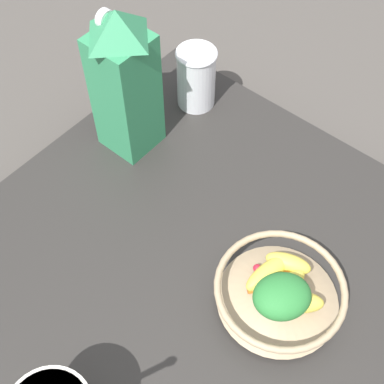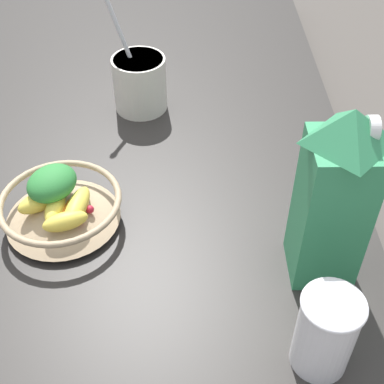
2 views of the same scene
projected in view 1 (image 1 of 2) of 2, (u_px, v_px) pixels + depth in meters
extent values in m
cylinder|color=tan|center=(277.00, 301.00, 0.77)|extent=(0.10, 0.10, 0.01)
cone|color=tan|center=(279.00, 294.00, 0.75)|extent=(0.17, 0.17, 0.04)
torus|color=tan|center=(281.00, 288.00, 0.73)|extent=(0.18, 0.18, 0.01)
ellipsoid|color=#EFD64C|center=(297.00, 302.00, 0.72)|extent=(0.07, 0.08, 0.03)
ellipsoid|color=#EFD64C|center=(268.00, 272.00, 0.75)|extent=(0.09, 0.04, 0.03)
ellipsoid|color=#EFD64C|center=(288.00, 285.00, 0.74)|extent=(0.07, 0.03, 0.03)
ellipsoid|color=#EFD64C|center=(288.00, 263.00, 0.76)|extent=(0.05, 0.07, 0.03)
cylinder|color=orange|center=(286.00, 294.00, 0.74)|extent=(0.05, 0.02, 0.01)
cylinder|color=orange|center=(284.00, 276.00, 0.75)|extent=(0.04, 0.03, 0.02)
cylinder|color=orange|center=(262.00, 288.00, 0.75)|extent=(0.04, 0.04, 0.01)
sphere|color=red|center=(276.00, 262.00, 0.77)|extent=(0.02, 0.02, 0.02)
sphere|color=red|center=(282.00, 291.00, 0.74)|extent=(0.01, 0.01, 0.01)
sphere|color=red|center=(257.00, 268.00, 0.76)|extent=(0.01, 0.01, 0.01)
sphere|color=red|center=(280.00, 308.00, 0.73)|extent=(0.02, 0.02, 0.02)
ellipsoid|color=#2D7F38|center=(282.00, 296.00, 0.71)|extent=(0.10, 0.10, 0.04)
cube|color=#338C59|center=(126.00, 94.00, 0.86)|extent=(0.08, 0.08, 0.22)
pyramid|color=#338C59|center=(117.00, 24.00, 0.75)|extent=(0.08, 0.08, 0.05)
cylinder|color=white|center=(105.00, 19.00, 0.76)|extent=(0.03, 0.01, 0.03)
cylinder|color=white|center=(196.00, 78.00, 0.96)|extent=(0.07, 0.07, 0.12)
torus|color=white|center=(196.00, 53.00, 0.92)|extent=(0.07, 0.07, 0.01)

